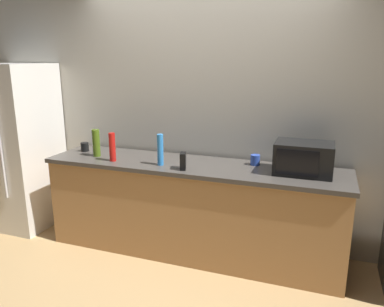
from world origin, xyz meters
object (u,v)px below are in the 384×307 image
object	(u,v)px
cordless_phone	(183,161)
mug_blue	(255,160)
refrigerator	(19,147)
mug_black	(85,147)
microwave	(304,158)
bottle_spray_cleaner	(160,150)
bottle_hot_sauce	(112,147)
bottle_olive_oil	(96,143)

from	to	relation	value
cordless_phone	mug_blue	size ratio (longest dim) A/B	1.57
refrigerator	mug_black	world-z (taller)	refrigerator
microwave	mug_blue	size ratio (longest dim) A/B	5.04
microwave	mug_black	distance (m)	2.22
mug_blue	mug_black	xyz separation A→B (m)	(-1.79, -0.09, -0.00)
microwave	bottle_spray_cleaner	world-z (taller)	bottle_spray_cleaner
microwave	mug_blue	xyz separation A→B (m)	(-0.43, 0.12, -0.09)
cordless_phone	bottle_hot_sauce	size ratio (longest dim) A/B	0.55
bottle_hot_sauce	bottle_olive_oil	size ratio (longest dim) A/B	1.01
cordless_phone	mug_black	distance (m)	1.24
refrigerator	cordless_phone	xyz separation A→B (m)	(2.03, -0.19, 0.07)
bottle_hot_sauce	cordless_phone	bearing A→B (deg)	-2.18
bottle_olive_oil	bottle_spray_cleaner	bearing A→B (deg)	-5.94
cordless_phone	mug_blue	bearing A→B (deg)	14.37
refrigerator	mug_blue	xyz separation A→B (m)	(2.61, 0.17, 0.05)
bottle_hot_sauce	bottle_spray_cleaner	world-z (taller)	bottle_spray_cleaner
cordless_phone	mug_blue	world-z (taller)	cordless_phone
refrigerator	bottle_olive_oil	bearing A→B (deg)	-3.06
bottle_hot_sauce	bottle_olive_oil	world-z (taller)	bottle_hot_sauce
bottle_spray_cleaner	mug_blue	world-z (taller)	bottle_spray_cleaner
bottle_spray_cleaner	bottle_olive_oil	bearing A→B (deg)	174.06
bottle_hot_sauce	bottle_spray_cleaner	xyz separation A→B (m)	(0.49, 0.03, 0.01)
microwave	refrigerator	bearing A→B (deg)	-179.09
microwave	bottle_spray_cleaner	bearing A→B (deg)	-171.76
bottle_olive_oil	mug_black	size ratio (longest dim) A/B	2.91
bottle_spray_cleaner	bottle_olive_oil	size ratio (longest dim) A/B	1.07
cordless_phone	bottle_spray_cleaner	world-z (taller)	bottle_spray_cleaner
mug_black	mug_blue	bearing A→B (deg)	2.98
cordless_phone	mug_black	xyz separation A→B (m)	(-1.21, 0.26, -0.03)
microwave	bottle_olive_oil	world-z (taller)	bottle_olive_oil
refrigerator	mug_black	distance (m)	0.83
refrigerator	bottle_hot_sauce	bearing A→B (deg)	-6.94
refrigerator	cordless_phone	world-z (taller)	refrigerator
bottle_spray_cleaner	mug_blue	bearing A→B (deg)	20.07
bottle_hot_sauce	mug_black	xyz separation A→B (m)	(-0.48, 0.23, -0.09)
refrigerator	bottle_hot_sauce	xyz separation A→B (m)	(1.30, -0.16, 0.14)
refrigerator	microwave	distance (m)	3.04
refrigerator	bottle_spray_cleaner	distance (m)	1.80
microwave	mug_black	bearing A→B (deg)	179.35
refrigerator	mug_black	size ratio (longest dim) A/B	19.34
bottle_hot_sauce	bottle_olive_oil	distance (m)	0.27
cordless_phone	mug_blue	xyz separation A→B (m)	(0.58, 0.35, -0.03)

